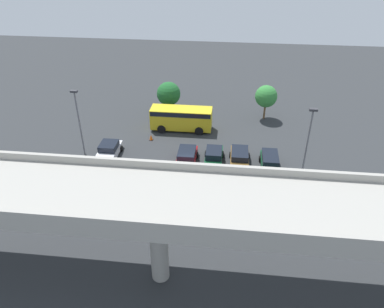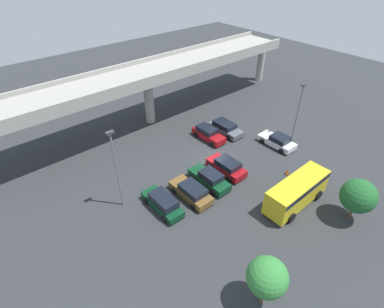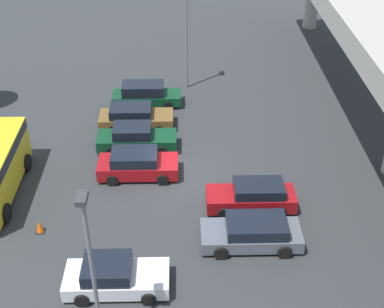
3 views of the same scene
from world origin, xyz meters
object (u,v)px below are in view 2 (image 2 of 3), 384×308
Objects in this scene: parked_car_4 at (208,134)px; parked_car_1 at (191,192)px; parked_car_6 at (278,141)px; parked_car_2 at (209,179)px; traffic_cone at (287,172)px; lamp_post_near_aisle at (299,108)px; lamp_post_mid_lot at (116,165)px; parked_car_5 at (225,128)px; parked_car_3 at (227,167)px; shuttle_bus at (297,190)px; tree_front_centre at (358,196)px; parked_car_0 at (163,203)px; tree_front_left at (267,277)px.

parked_car_1 is at bearing -51.74° from parked_car_4.
parked_car_2 is at bearing 88.92° from parked_car_6.
traffic_cone is (-3.77, -4.13, -0.36)m from parked_car_6.
lamp_post_near_aisle is 22.80m from lamp_post_mid_lot.
lamp_post_mid_lot is at bearing -80.23° from parked_car_5.
lamp_post_mid_lot is at bearing 75.03° from parked_car_3.
parked_car_5 is at bearing 83.26° from parked_car_4.
parked_car_5 is 10.57m from traffic_cone.
traffic_cone is (3.15, 3.03, -1.32)m from shuttle_bus.
parked_car_5 is 14.23m from shuttle_bus.
parked_car_5 is at bearing 9.77° from lamp_post_mid_lot.
parked_car_2 reaches higher than parked_car_1.
lamp_post_mid_lot reaches higher than parked_car_2.
tree_front_centre reaches higher than parked_car_1.
parked_car_0 is at bearing 88.25° from parked_car_6.
parked_car_3 is at bearing -14.97° from lamp_post_mid_lot.
parked_car_0 is 1.03× the size of parked_car_4.
parked_car_5 is 0.66× the size of shuttle_bus.
parked_car_4 reaches higher than parked_car_1.
traffic_cone is at bearing 137.56° from parked_car_6.
lamp_post_near_aisle is 1.66× the size of tree_front_left.
tree_front_centre is (-2.00, -17.94, 2.03)m from parked_car_5.
parked_car_5 is 1.09× the size of tree_front_left.
shuttle_bus is (-4.25, -13.54, 0.94)m from parked_car_5.
parked_car_2 is at bearing 63.35° from tree_front_left.
parked_car_0 is at bearing -61.93° from parked_car_4.
shuttle_bus reaches higher than traffic_cone.
parked_car_4 is (8.54, 6.74, 0.03)m from parked_car_1.
lamp_post_mid_lot is (-11.17, 2.99, 4.07)m from parked_car_3.
parked_car_1 is (3.06, -0.55, -0.05)m from parked_car_0.
parked_car_2 is 9.86m from lamp_post_mid_lot.
lamp_post_mid_lot reaches higher than parked_car_0.
parked_car_3 is at bearing 86.84° from parked_car_6.
tree_front_centre is at bearing -162.34° from parked_car_3.
tree_front_centre is at bearing -134.32° from parked_car_0.
shuttle_bus is at bearing -168.32° from parked_car_3.
parked_car_2 reaches higher than parked_car_5.
lamp_post_mid_lot is 18.19m from traffic_cone.
traffic_cone is (-1.10, -10.51, -0.38)m from parked_car_5.
parked_car_4 is at bearing -26.17° from parked_car_3.
parked_car_2 is 1.13× the size of tree_front_centre.
tree_front_left is (-5.79, -11.54, 2.32)m from parked_car_2.
parked_car_0 reaches higher than traffic_cone.
lamp_post_mid_lot is (-12.75, 10.62, 3.17)m from shuttle_bus.
shuttle_bus is (-1.49, -13.87, 0.91)m from parked_car_4.
shuttle_bus reaches higher than parked_car_4.
traffic_cone is (4.73, -4.60, -0.42)m from parked_car_3.
parked_car_5 is at bearing -54.43° from parked_car_2.
parked_car_4 is at bearing -61.93° from parked_car_0.
lamp_post_near_aisle reaches higher than parked_car_3.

